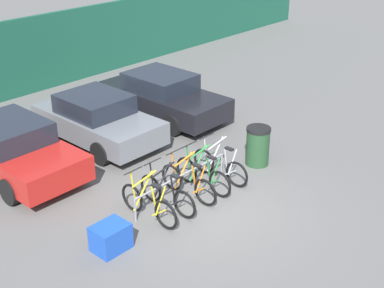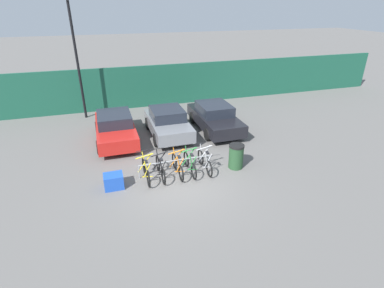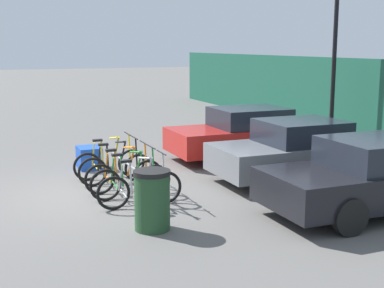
{
  "view_description": "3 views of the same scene",
  "coord_description": "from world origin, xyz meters",
  "px_view_note": "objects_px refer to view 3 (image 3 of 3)",
  "views": [
    {
      "loc": [
        -7.79,
        -6.79,
        6.46
      ],
      "look_at": [
        0.72,
        0.97,
        1.02
      ],
      "focal_mm": 50.0,
      "sensor_mm": 36.0,
      "label": 1
    },
    {
      "loc": [
        -2.44,
        -9.54,
        6.29
      ],
      "look_at": [
        0.81,
        0.84,
        1.1
      ],
      "focal_mm": 28.0,
      "sensor_mm": 36.0,
      "label": 2
    },
    {
      "loc": [
        10.83,
        -2.35,
        3.09
      ],
      "look_at": [
        -1.16,
        2.61,
        0.67
      ],
      "focal_mm": 50.0,
      "sensor_mm": 36.0,
      "label": 3
    }
  ],
  "objects_px": {
    "bicycle_orange": "(124,175)",
    "car_black": "(376,176)",
    "cargo_crate": "(89,158)",
    "bicycle_green": "(131,180)",
    "bike_rack": "(130,169)",
    "car_red": "(246,133)",
    "lamp_post": "(336,26)",
    "car_grey": "(298,151)",
    "trash_bin": "(152,200)",
    "bicycle_silver": "(140,188)",
    "bicycle_yellow": "(110,163)",
    "bicycle_black": "(116,168)"
  },
  "relations": [
    {
      "from": "bike_rack",
      "to": "bicycle_orange",
      "type": "relative_size",
      "value": 1.73
    },
    {
      "from": "bike_rack",
      "to": "bicycle_silver",
      "type": "relative_size",
      "value": 1.73
    },
    {
      "from": "car_red",
      "to": "car_grey",
      "type": "xyz_separation_m",
      "value": [
        2.62,
        -0.07,
        -0.0
      ]
    },
    {
      "from": "car_red",
      "to": "trash_bin",
      "type": "xyz_separation_m",
      "value": [
        4.54,
        -4.23,
        -0.17
      ]
    },
    {
      "from": "bicycle_silver",
      "to": "car_black",
      "type": "height_order",
      "value": "car_black"
    },
    {
      "from": "cargo_crate",
      "to": "car_red",
      "type": "bearing_deg",
      "value": 84.3
    },
    {
      "from": "bicycle_orange",
      "to": "trash_bin",
      "type": "bearing_deg",
      "value": -3.53
    },
    {
      "from": "cargo_crate",
      "to": "bicycle_silver",
      "type": "bearing_deg",
      "value": 3.5
    },
    {
      "from": "lamp_post",
      "to": "bicycle_green",
      "type": "bearing_deg",
      "value": -62.94
    },
    {
      "from": "bicycle_green",
      "to": "car_grey",
      "type": "bearing_deg",
      "value": 88.34
    },
    {
      "from": "car_grey",
      "to": "trash_bin",
      "type": "bearing_deg",
      "value": -65.24
    },
    {
      "from": "bicycle_orange",
      "to": "car_black",
      "type": "distance_m",
      "value": 5.06
    },
    {
      "from": "bicycle_yellow",
      "to": "bicycle_silver",
      "type": "bearing_deg",
      "value": 0.5
    },
    {
      "from": "bicycle_silver",
      "to": "car_red",
      "type": "distance_m",
      "value": 5.18
    },
    {
      "from": "bicycle_yellow",
      "to": "bicycle_black",
      "type": "relative_size",
      "value": 1.0
    },
    {
      "from": "cargo_crate",
      "to": "bicycle_green",
      "type": "bearing_deg",
      "value": 4.23
    },
    {
      "from": "bicycle_orange",
      "to": "car_black",
      "type": "height_order",
      "value": "car_black"
    },
    {
      "from": "car_black",
      "to": "bicycle_orange",
      "type": "bearing_deg",
      "value": -128.08
    },
    {
      "from": "bicycle_orange",
      "to": "cargo_crate",
      "type": "height_order",
      "value": "bicycle_orange"
    },
    {
      "from": "car_black",
      "to": "lamp_post",
      "type": "relative_size",
      "value": 0.65
    },
    {
      "from": "bicycle_orange",
      "to": "car_red",
      "type": "relative_size",
      "value": 0.41
    },
    {
      "from": "bike_rack",
      "to": "trash_bin",
      "type": "distance_m",
      "value": 2.53
    },
    {
      "from": "cargo_crate",
      "to": "bicycle_black",
      "type": "bearing_deg",
      "value": 7.02
    },
    {
      "from": "bicycle_silver",
      "to": "lamp_post",
      "type": "relative_size",
      "value": 0.26
    },
    {
      "from": "car_red",
      "to": "car_grey",
      "type": "distance_m",
      "value": 2.62
    },
    {
      "from": "bicycle_silver",
      "to": "cargo_crate",
      "type": "height_order",
      "value": "bicycle_silver"
    },
    {
      "from": "bicycle_yellow",
      "to": "bicycle_green",
      "type": "height_order",
      "value": "same"
    },
    {
      "from": "car_grey",
      "to": "lamp_post",
      "type": "relative_size",
      "value": 0.59
    },
    {
      "from": "bicycle_orange",
      "to": "lamp_post",
      "type": "relative_size",
      "value": 0.26
    },
    {
      "from": "car_grey",
      "to": "car_red",
      "type": "bearing_deg",
      "value": 178.38
    },
    {
      "from": "bicycle_orange",
      "to": "trash_bin",
      "type": "distance_m",
      "value": 2.46
    },
    {
      "from": "bicycle_black",
      "to": "bicycle_green",
      "type": "distance_m",
      "value": 1.21
    },
    {
      "from": "bike_rack",
      "to": "car_black",
      "type": "relative_size",
      "value": 0.69
    },
    {
      "from": "bicycle_yellow",
      "to": "trash_bin",
      "type": "relative_size",
      "value": 1.66
    },
    {
      "from": "car_red",
      "to": "lamp_post",
      "type": "xyz_separation_m",
      "value": [
        -1.48,
        3.93,
        2.97
      ]
    },
    {
      "from": "bicycle_black",
      "to": "lamp_post",
      "type": "distance_m",
      "value": 9.09
    },
    {
      "from": "bike_rack",
      "to": "cargo_crate",
      "type": "bearing_deg",
      "value": -171.37
    },
    {
      "from": "bicycle_orange",
      "to": "bicycle_yellow",
      "type": "bearing_deg",
      "value": -179.21
    },
    {
      "from": "bicycle_yellow",
      "to": "bike_rack",
      "type": "bearing_deg",
      "value": 7.52
    },
    {
      "from": "car_red",
      "to": "lamp_post",
      "type": "relative_size",
      "value": 0.64
    },
    {
      "from": "trash_bin",
      "to": "cargo_crate",
      "type": "relative_size",
      "value": 1.47
    },
    {
      "from": "bicycle_yellow",
      "to": "bicycle_silver",
      "type": "height_order",
      "value": "same"
    },
    {
      "from": "bicycle_green",
      "to": "cargo_crate",
      "type": "relative_size",
      "value": 2.44
    },
    {
      "from": "bicycle_black",
      "to": "car_black",
      "type": "height_order",
      "value": "car_black"
    },
    {
      "from": "bike_rack",
      "to": "car_grey",
      "type": "bearing_deg",
      "value": 81.13
    },
    {
      "from": "cargo_crate",
      "to": "car_grey",
      "type": "bearing_deg",
      "value": 53.97
    },
    {
      "from": "bicycle_silver",
      "to": "car_grey",
      "type": "bearing_deg",
      "value": 101.27
    },
    {
      "from": "car_red",
      "to": "car_black",
      "type": "distance_m",
      "value": 5.2
    },
    {
      "from": "bicycle_silver",
      "to": "cargo_crate",
      "type": "distance_m",
      "value": 3.67
    },
    {
      "from": "bicycle_green",
      "to": "car_grey",
      "type": "relative_size",
      "value": 0.44
    }
  ]
}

